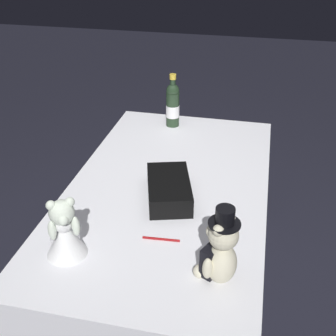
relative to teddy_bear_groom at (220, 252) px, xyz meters
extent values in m
plane|color=black|center=(-0.55, -0.30, -0.84)|extent=(12.00, 12.00, 0.00)
cube|color=white|center=(-0.55, -0.30, -0.48)|extent=(1.66, 0.93, 0.72)
ellipsoid|color=beige|center=(0.00, 0.01, -0.05)|extent=(0.12, 0.11, 0.16)
cube|color=black|center=(-0.01, -0.02, -0.05)|extent=(0.11, 0.09, 0.12)
sphere|color=beige|center=(0.00, 0.01, 0.08)|extent=(0.10, 0.10, 0.10)
sphere|color=beige|center=(-0.02, -0.03, 0.07)|extent=(0.04, 0.04, 0.04)
sphere|color=beige|center=(-0.03, 0.02, 0.12)|extent=(0.04, 0.04, 0.04)
sphere|color=beige|center=(0.04, -0.01, 0.12)|extent=(0.04, 0.04, 0.04)
ellipsoid|color=beige|center=(-0.06, 0.02, -0.03)|extent=(0.04, 0.04, 0.09)
ellipsoid|color=beige|center=(0.05, -0.03, -0.03)|extent=(0.04, 0.04, 0.09)
sphere|color=beige|center=(-0.05, -0.03, -0.10)|extent=(0.05, 0.05, 0.05)
sphere|color=beige|center=(0.01, -0.06, -0.10)|extent=(0.05, 0.05, 0.05)
cylinder|color=black|center=(0.00, 0.01, 0.12)|extent=(0.11, 0.11, 0.01)
cylinder|color=black|center=(0.00, 0.01, 0.16)|extent=(0.06, 0.06, 0.06)
cone|color=white|center=(-0.01, -0.58, -0.05)|extent=(0.15, 0.15, 0.15)
ellipsoid|color=white|center=(-0.01, -0.58, 0.02)|extent=(0.07, 0.06, 0.07)
sphere|color=silver|center=(-0.01, -0.58, 0.07)|extent=(0.10, 0.10, 0.10)
sphere|color=silver|center=(0.03, -0.56, 0.06)|extent=(0.04, 0.04, 0.04)
sphere|color=silver|center=(0.01, -0.61, 0.11)|extent=(0.04, 0.04, 0.04)
sphere|color=silver|center=(-0.02, -0.55, 0.11)|extent=(0.04, 0.04, 0.04)
ellipsoid|color=silver|center=(0.03, -0.60, 0.01)|extent=(0.03, 0.03, 0.09)
ellipsoid|color=silver|center=(-0.01, -0.53, 0.01)|extent=(0.03, 0.03, 0.09)
cone|color=white|center=(-0.05, -0.60, 0.00)|extent=(0.17, 0.16, 0.17)
cylinder|color=#203320|center=(-1.24, -0.43, -0.02)|extent=(0.08, 0.08, 0.21)
sphere|color=#203320|center=(-1.24, -0.43, 0.10)|extent=(0.08, 0.08, 0.08)
cylinder|color=#203320|center=(-1.24, -0.43, 0.15)|extent=(0.03, 0.03, 0.08)
cylinder|color=gold|center=(-1.24, -0.43, 0.18)|extent=(0.04, 0.04, 0.03)
cylinder|color=white|center=(-1.24, -0.43, -0.03)|extent=(0.08, 0.08, 0.07)
cylinder|color=maroon|center=(-0.16, -0.25, -0.12)|extent=(0.02, 0.15, 0.01)
cone|color=silver|center=(-0.17, -0.17, -0.12)|extent=(0.01, 0.02, 0.01)
cube|color=black|center=(-0.46, -0.28, -0.08)|extent=(0.37, 0.27, 0.09)
cube|color=#B7B7BF|center=(-0.48, -0.37, -0.08)|extent=(0.04, 0.02, 0.02)
camera|label=1|loc=(1.16, 0.08, 1.00)|focal=46.69mm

